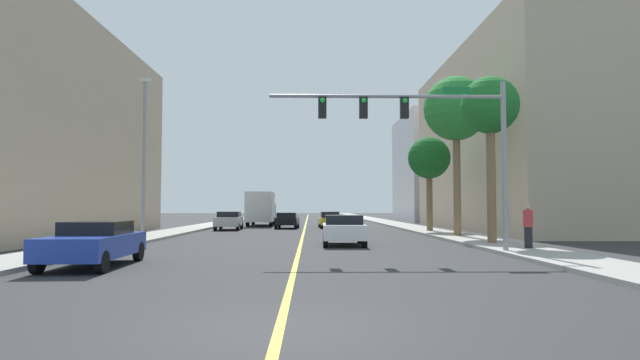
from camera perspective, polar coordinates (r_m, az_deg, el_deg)
name	(u,v)px	position (r m, az deg, el deg)	size (l,w,h in m)	color
ground	(305,226)	(49.89, -1.62, -5.02)	(192.00, 192.00, 0.00)	#2D2D30
sidewalk_left	(210,225)	(50.77, -11.87, -4.84)	(2.69, 168.00, 0.15)	#9E9B93
sidewalk_right	(400,225)	(50.61, 8.67, -4.87)	(2.69, 168.00, 0.15)	#9E9B93
lane_marking_center	(305,226)	(49.89, -1.62, -5.02)	(0.16, 144.00, 0.01)	yellow
building_right_near	(556,141)	(46.14, 24.34, 3.94)	(16.31, 27.68, 14.26)	tan
building_right_far	(443,169)	(67.97, 13.26, 1.18)	(10.45, 15.44, 13.20)	silver
traffic_signal_mast	(427,127)	(20.96, 11.55, 5.73)	(9.30, 0.36, 6.60)	gray
street_lamp	(144,150)	(28.61, -18.65, 3.12)	(0.56, 0.28, 8.38)	gray
palm_near	(490,109)	(26.05, 18.04, 7.40)	(2.69, 2.69, 7.81)	brown
palm_mid	(456,110)	(32.19, 14.62, 7.39)	(3.80, 3.80, 9.38)	brown
palm_far	(429,159)	(37.86, 11.81, 2.25)	(2.98, 2.98, 6.64)	brown
car_black	(287,220)	(44.06, -3.60, -4.38)	(1.96, 4.08, 1.33)	black
car_blue	(94,243)	(17.53, -23.41, -6.31)	(2.08, 4.54, 1.38)	#1E389E
car_silver	(229,220)	(41.80, -9.90, -4.34)	(2.03, 4.24, 1.44)	#BCBCC1
car_yellow	(329,220)	(44.89, 1.04, -4.34)	(1.86, 4.60, 1.39)	gold
car_white	(344,230)	(24.96, 2.60, -5.42)	(2.04, 4.01, 1.43)	white
delivery_truck	(261,208)	(50.19, -6.44, -3.07)	(2.53, 8.13, 3.17)	#194799
pedestrian	(528,226)	(23.03, 21.76, -4.70)	(0.38, 0.38, 1.77)	black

